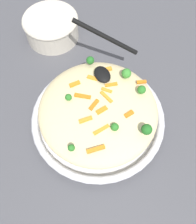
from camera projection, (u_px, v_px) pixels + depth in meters
The scene contains 26 objects.
ground_plane at pixel (98, 123), 0.71m from camera, with size 2.40×2.40×0.00m, color #4C4C51.
serving_bowl at pixel (98, 119), 0.69m from camera, with size 0.36×0.36×0.05m.
pasta_mound at pixel (98, 110), 0.65m from camera, with size 0.31×0.31×0.07m, color beige.
carrot_piece_0 at pixel (75, 84), 0.65m from camera, with size 0.03×0.01×0.01m, color orange.
carrot_piece_1 at pixel (94, 104), 0.62m from camera, with size 0.03×0.01×0.01m, color orange.
carrot_piece_2 at pixel (83, 96), 0.63m from camera, with size 0.04×0.01×0.01m, color orange.
carrot_piece_3 at pixel (86, 120), 0.60m from camera, with size 0.03×0.01×0.01m, color orange.
carrot_piece_4 at pixel (100, 111), 0.61m from camera, with size 0.03×0.01×0.01m, color orange.
carrot_piece_5 at pixel (129, 114), 0.61m from camera, with size 0.02×0.01×0.01m, color orange.
carrot_piece_6 at pixel (111, 85), 0.65m from camera, with size 0.03×0.01×0.01m, color orange.
carrot_piece_7 at pixel (96, 149), 0.57m from camera, with size 0.04×0.01×0.01m, color orange.
carrot_piece_8 at pixel (105, 70), 0.68m from camera, with size 0.04×0.01×0.01m, color orange.
carrot_piece_9 at pixel (106, 97), 0.63m from camera, with size 0.04×0.01×0.01m, color orange.
carrot_piece_10 at pixel (142, 82), 0.66m from camera, with size 0.03×0.01×0.01m, color orange.
carrot_piece_11 at pixel (107, 90), 0.64m from camera, with size 0.03×0.01×0.01m, color orange.
carrot_piece_12 at pixel (101, 130), 0.59m from camera, with size 0.04×0.01×0.01m, color orange.
carrot_piece_13 at pixel (93, 78), 0.66m from camera, with size 0.03×0.01×0.01m, color orange.
broccoli_floret_0 at pixel (90, 60), 0.68m from camera, with size 0.02×0.02×0.02m.
broccoli_floret_1 at pixel (115, 127), 0.58m from camera, with size 0.02×0.02×0.02m.
broccoli_floret_2 at pixel (147, 130), 0.58m from camera, with size 0.03×0.03×0.03m.
broccoli_floret_3 at pixel (71, 148), 0.56m from camera, with size 0.02×0.02×0.02m.
broccoli_floret_4 at pixel (69, 97), 0.62m from camera, with size 0.02×0.02×0.02m.
broccoli_floret_5 at pixel (126, 73), 0.65m from camera, with size 0.03×0.03×0.03m.
broccoli_floret_6 at pixel (142, 90), 0.63m from camera, with size 0.02×0.02×0.02m.
serving_spoon at pixel (104, 59), 0.66m from camera, with size 0.15×0.16×0.11m.
companion_bowl at pixel (52, 26), 0.83m from camera, with size 0.18×0.18×0.08m.
Camera 1 is at (-0.28, 0.13, 0.64)m, focal length 40.36 mm.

